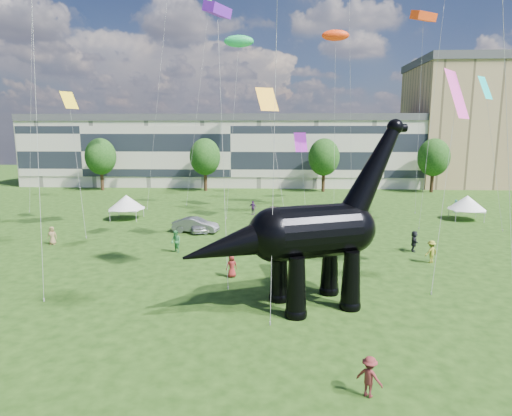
{
  "coord_description": "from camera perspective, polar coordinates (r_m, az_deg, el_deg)",
  "views": [
    {
      "loc": [
        0.05,
        -19.14,
        9.78
      ],
      "look_at": [
        -1.24,
        8.0,
        5.0
      ],
      "focal_mm": 30.0,
      "sensor_mm": 36.0,
      "label": 1
    }
  ],
  "objects": [
    {
      "name": "gazebo_near",
      "position": [
        47.74,
        12.0,
        0.12
      ],
      "size": [
        3.67,
        3.67,
        2.54
      ],
      "rotation": [
        0.0,
        0.0,
        0.01
      ],
      "color": "white",
      "rests_on": "ground"
    },
    {
      "name": "car_silver",
      "position": [
        43.52,
        -8.05,
        -2.13
      ],
      "size": [
        3.46,
        4.58,
        1.45
      ],
      "primitive_type": "imported",
      "rotation": [
        0.0,
        0.0,
        0.47
      ],
      "color": "silver",
      "rests_on": "ground"
    },
    {
      "name": "car_white",
      "position": [
        46.15,
        6.35,
        -1.47
      ],
      "size": [
        5.16,
        3.19,
        1.33
      ],
      "primitive_type": "imported",
      "rotation": [
        0.0,
        0.0,
        1.79
      ],
      "color": "white",
      "rests_on": "ground"
    },
    {
      "name": "tree_mid_left",
      "position": [
        73.22,
        -6.82,
        7.18
      ],
      "size": [
        5.2,
        5.2,
        9.44
      ],
      "color": "#382314",
      "rests_on": "ground"
    },
    {
      "name": "tree_far_left",
      "position": [
        78.22,
        -20.03,
        6.83
      ],
      "size": [
        5.2,
        5.2,
        9.44
      ],
      "color": "#382314",
      "rests_on": "ground"
    },
    {
      "name": "tree_far_right",
      "position": [
        76.75,
        22.63,
        6.62
      ],
      "size": [
        5.2,
        5.2,
        9.44
      ],
      "color": "#382314",
      "rests_on": "ground"
    },
    {
      "name": "apartment_block",
      "position": [
        93.15,
        28.53,
        9.54
      ],
      "size": [
        28.0,
        18.0,
        22.0
      ],
      "primitive_type": "cube",
      "color": "tan",
      "rests_on": "ground"
    },
    {
      "name": "dinosaur_sculpture",
      "position": [
        24.04,
        6.64,
        -3.63
      ],
      "size": [
        13.16,
        6.81,
        11.0
      ],
      "rotation": [
        0.0,
        0.0,
        0.38
      ],
      "color": "black",
      "rests_on": "ground"
    },
    {
      "name": "visitors",
      "position": [
        34.86,
        6.51,
        -4.92
      ],
      "size": [
        42.91,
        39.5,
        1.87
      ],
      "color": "#398F4B",
      "rests_on": "ground"
    },
    {
      "name": "ground",
      "position": [
        21.5,
        2.39,
        -17.1
      ],
      "size": [
        220.0,
        220.0,
        0.0
      ],
      "primitive_type": "plane",
      "color": "#16330C",
      "rests_on": "ground"
    },
    {
      "name": "gazebo_far",
      "position": [
        54.06,
        26.32,
        0.63
      ],
      "size": [
        4.54,
        4.54,
        2.81
      ],
      "rotation": [
        0.0,
        0.0,
        -0.14
      ],
      "color": "white",
      "rests_on": "ground"
    },
    {
      "name": "terrace_row",
      "position": [
        81.63,
        -2.98,
        7.31
      ],
      "size": [
        78.0,
        11.0,
        12.0
      ],
      "primitive_type": "cube",
      "color": "beige",
      "rests_on": "ground"
    },
    {
      "name": "car_dark",
      "position": [
        46.61,
        2.59,
        -1.19
      ],
      "size": [
        2.65,
        5.43,
        1.52
      ],
      "primitive_type": "imported",
      "rotation": [
        0.0,
        0.0,
        -0.1
      ],
      "color": "#595960",
      "rests_on": "ground"
    },
    {
      "name": "gazebo_left",
      "position": [
        51.05,
        -16.88,
        0.75
      ],
      "size": [
        4.13,
        4.13,
        2.81
      ],
      "rotation": [
        0.0,
        0.0,
        0.03
      ],
      "color": "silver",
      "rests_on": "ground"
    },
    {
      "name": "car_grey",
      "position": [
        42.94,
        -8.05,
        -2.27
      ],
      "size": [
        4.72,
        2.31,
        1.49
      ],
      "primitive_type": "imported",
      "rotation": [
        0.0,
        0.0,
        1.4
      ],
      "color": "slate",
      "rests_on": "ground"
    },
    {
      "name": "tree_mid_right",
      "position": [
        72.66,
        9.06,
        7.11
      ],
      "size": [
        5.2,
        5.2,
        9.44
      ],
      "color": "#382314",
      "rests_on": "ground"
    }
  ]
}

